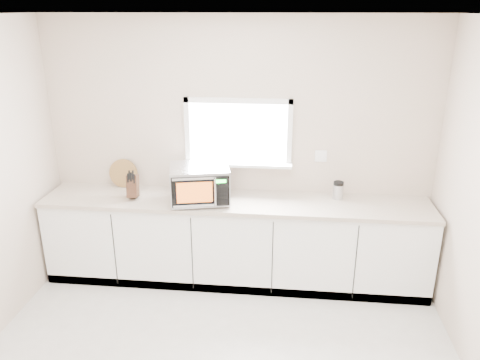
# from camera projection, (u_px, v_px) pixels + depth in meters

# --- Properties ---
(back_wall) EXTENTS (4.00, 0.17, 2.70)m
(back_wall) POSITION_uv_depth(u_px,v_px,m) (238.00, 149.00, 4.85)
(back_wall) COLOR #BEAC97
(back_wall) RESTS_ON ground
(cabinets) EXTENTS (3.92, 0.60, 0.88)m
(cabinets) POSITION_uv_depth(u_px,v_px,m) (235.00, 242.00, 4.89)
(cabinets) COLOR white
(cabinets) RESTS_ON ground
(countertop) EXTENTS (3.92, 0.64, 0.04)m
(countertop) POSITION_uv_depth(u_px,v_px,m) (235.00, 202.00, 4.72)
(countertop) COLOR #C2B2A0
(countertop) RESTS_ON cabinets
(microwave) EXTENTS (0.65, 0.56, 0.37)m
(microwave) POSITION_uv_depth(u_px,v_px,m) (200.00, 184.00, 4.62)
(microwave) COLOR black
(microwave) RESTS_ON countertop
(knife_block) EXTENTS (0.13, 0.23, 0.31)m
(knife_block) POSITION_uv_depth(u_px,v_px,m) (133.00, 186.00, 4.73)
(knife_block) COLOR #3F2516
(knife_block) RESTS_ON countertop
(cutting_board) EXTENTS (0.31, 0.07, 0.31)m
(cutting_board) POSITION_uv_depth(u_px,v_px,m) (123.00, 173.00, 5.02)
(cutting_board) COLOR olive
(cutting_board) RESTS_ON countertop
(coffee_grinder) EXTENTS (0.13, 0.13, 0.19)m
(coffee_grinder) POSITION_uv_depth(u_px,v_px,m) (338.00, 190.00, 4.72)
(coffee_grinder) COLOR #ADAFB5
(coffee_grinder) RESTS_ON countertop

